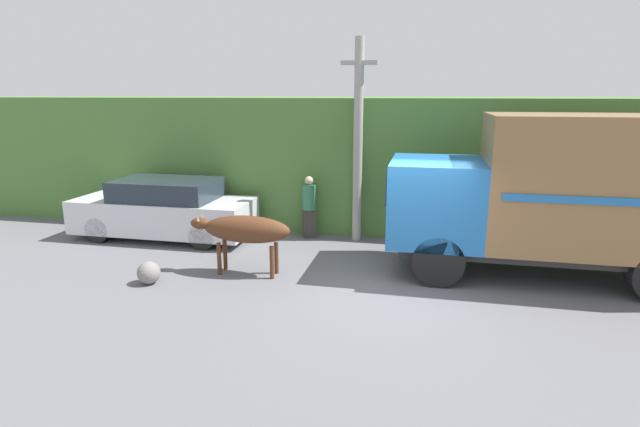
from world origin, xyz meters
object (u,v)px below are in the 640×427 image
object	(u,v)px
roadside_rock	(149,273)
brown_cow	(245,230)
parked_suv	(164,210)
pedestrian_on_hill	(309,205)
cargo_truck	(561,193)
utility_pole	(358,138)

from	to	relation	value
roadside_rock	brown_cow	bearing A→B (deg)	28.90
parked_suv	pedestrian_on_hill	bearing A→B (deg)	8.08
brown_cow	roadside_rock	bearing A→B (deg)	-160.26
parked_suv	pedestrian_on_hill	size ratio (longest dim) A/B	2.84
brown_cow	parked_suv	world-z (taller)	parked_suv
pedestrian_on_hill	roadside_rock	distance (m)	4.64
cargo_truck	utility_pole	world-z (taller)	utility_pole
parked_suv	roadside_rock	world-z (taller)	parked_suv
parked_suv	utility_pole	world-z (taller)	utility_pole
pedestrian_on_hill	roadside_rock	size ratio (longest dim) A/B	3.57
cargo_truck	pedestrian_on_hill	distance (m)	6.01
brown_cow	roadside_rock	xyz separation A→B (m)	(-1.72, -0.95, -0.73)
cargo_truck	parked_suv	size ratio (longest dim) A/B	1.36
parked_suv	brown_cow	bearing A→B (deg)	-39.60
parked_suv	roadside_rock	distance (m)	3.42
parked_suv	pedestrian_on_hill	distance (m)	3.81
parked_suv	roadside_rock	size ratio (longest dim) A/B	10.14
brown_cow	utility_pole	distance (m)	3.95
cargo_truck	parked_suv	world-z (taller)	cargo_truck
cargo_truck	utility_pole	bearing A→B (deg)	154.65
parked_suv	roadside_rock	xyz separation A→B (m)	(1.33, -3.10, -0.53)
pedestrian_on_hill	roadside_rock	bearing A→B (deg)	35.02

